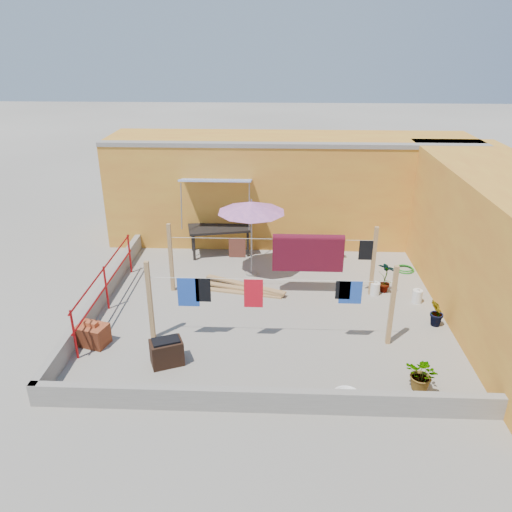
% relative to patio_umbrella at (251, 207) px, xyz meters
% --- Properties ---
extents(ground, '(80.00, 80.00, 0.00)m').
position_rel_patio_umbrella_xyz_m(ground, '(0.54, -1.81, -1.91)').
color(ground, '#9E998E').
rests_on(ground, ground).
extents(wall_back, '(11.00, 3.27, 3.21)m').
position_rel_patio_umbrella_xyz_m(wall_back, '(1.04, 2.88, -0.30)').
color(wall_back, gold).
rests_on(wall_back, ground).
extents(wall_right, '(2.40, 9.00, 3.20)m').
position_rel_patio_umbrella_xyz_m(wall_right, '(5.74, -1.81, -0.31)').
color(wall_right, gold).
rests_on(wall_right, ground).
extents(parapet_front, '(8.30, 0.16, 0.44)m').
position_rel_patio_umbrella_xyz_m(parapet_front, '(0.54, -5.39, -1.69)').
color(parapet_front, gray).
rests_on(parapet_front, ground).
extents(parapet_left, '(0.16, 7.30, 0.44)m').
position_rel_patio_umbrella_xyz_m(parapet_left, '(-3.54, -1.81, -1.69)').
color(parapet_left, gray).
rests_on(parapet_left, ground).
extents(red_railing, '(0.05, 4.20, 1.10)m').
position_rel_patio_umbrella_xyz_m(red_railing, '(-3.31, -2.01, -1.19)').
color(red_railing, '#A71014').
rests_on(red_railing, ground).
extents(clothesline_rig, '(5.09, 2.35, 1.80)m').
position_rel_patio_umbrella_xyz_m(clothesline_rig, '(1.24, -1.28, -0.86)').
color(clothesline_rig, tan).
rests_on(clothesline_rig, ground).
extents(patio_umbrella, '(1.80, 1.80, 2.13)m').
position_rel_patio_umbrella_xyz_m(patio_umbrella, '(0.00, 0.00, 0.00)').
color(patio_umbrella, gray).
rests_on(patio_umbrella, ground).
extents(outdoor_table, '(1.94, 1.26, 0.84)m').
position_rel_patio_umbrella_xyz_m(outdoor_table, '(-1.01, 1.39, -1.15)').
color(outdoor_table, black).
rests_on(outdoor_table, ground).
extents(brick_stack, '(0.71, 0.60, 0.54)m').
position_rel_patio_umbrella_xyz_m(brick_stack, '(-3.16, -3.50, -1.68)').
color(brick_stack, '#A04425').
rests_on(brick_stack, ground).
extents(lumber_pile, '(2.33, 1.05, 0.15)m').
position_rel_patio_umbrella_xyz_m(lumber_pile, '(-0.20, -0.99, -1.84)').
color(lumber_pile, tan).
rests_on(lumber_pile, ground).
extents(brazier, '(0.73, 0.62, 0.56)m').
position_rel_patio_umbrella_xyz_m(brazier, '(-1.47, -4.12, -1.64)').
color(brazier, black).
rests_on(brazier, ground).
extents(white_basin, '(0.52, 0.52, 0.09)m').
position_rel_patio_umbrella_xyz_m(white_basin, '(1.96, -5.01, -1.86)').
color(white_basin, silver).
rests_on(white_basin, ground).
extents(water_jug_a, '(0.24, 0.24, 0.38)m').
position_rel_patio_umbrella_xyz_m(water_jug_a, '(4.10, -1.40, -1.75)').
color(water_jug_a, silver).
rests_on(water_jug_a, ground).
extents(water_jug_b, '(0.24, 0.24, 0.37)m').
position_rel_patio_umbrella_xyz_m(water_jug_b, '(3.14, -1.04, -1.75)').
color(water_jug_b, silver).
rests_on(water_jug_b, ground).
extents(green_hose, '(0.53, 0.53, 0.08)m').
position_rel_patio_umbrella_xyz_m(green_hose, '(4.23, 0.43, -1.88)').
color(green_hose, '#1A761C').
rests_on(green_hose, ground).
extents(plant_back_a, '(0.80, 0.74, 0.76)m').
position_rel_patio_umbrella_xyz_m(plant_back_a, '(2.20, 1.19, -1.53)').
color(plant_back_a, '#28611B').
rests_on(plant_back_a, ground).
extents(plant_back_b, '(0.41, 0.41, 0.65)m').
position_rel_patio_umbrella_xyz_m(plant_back_b, '(2.05, 0.61, -1.59)').
color(plant_back_b, '#28611B').
rests_on(plant_back_b, ground).
extents(plant_right_a, '(0.54, 0.50, 0.84)m').
position_rel_patio_umbrella_xyz_m(plant_right_a, '(3.42, -0.89, -1.49)').
color(plant_right_a, '#28611B').
rests_on(plant_right_a, ground).
extents(plant_right_b, '(0.38, 0.43, 0.67)m').
position_rel_patio_umbrella_xyz_m(plant_right_b, '(4.24, -2.48, -1.58)').
color(plant_right_b, '#28611B').
rests_on(plant_right_b, ground).
extents(plant_right_c, '(0.78, 0.77, 0.65)m').
position_rel_patio_umbrella_xyz_m(plant_right_c, '(3.35, -4.71, -1.58)').
color(plant_right_c, '#28611B').
rests_on(plant_right_c, ground).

